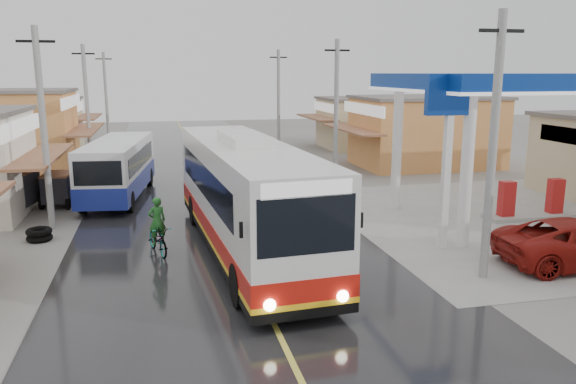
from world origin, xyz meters
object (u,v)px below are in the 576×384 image
Objects in this scene: cyclist at (158,235)px; coach_bus at (245,196)px; tyre_stack at (39,234)px; tricycle_near at (59,187)px; second_bus at (118,168)px; tricycle_far at (14,189)px.

coach_bus is at bearing -24.61° from cyclist.
cyclist is at bearing -30.81° from tyre_stack.
tricycle_near is 2.34× the size of tyre_stack.
second_bus is 4.32× the size of cyclist.
cyclist is 2.18× the size of tyre_stack.
cyclist is (1.84, -9.55, -0.88)m from second_bus.
coach_bus is 8.21m from tyre_stack.
coach_bus is 4.97× the size of tricycle_far.
second_bus is at bearing 29.65° from tricycle_near.
tricycle_far is (-6.29, 7.63, 0.39)m from cyclist.
tricycle_near is at bearing 126.51° from coach_bus.
second_bus is at bearing 69.87° from tyre_stack.
tricycle_near is 5.87m from tyre_stack.
tyre_stack is at bearing -81.66° from tricycle_near.
coach_bus is 11.69m from tricycle_near.
cyclist reaches higher than tricycle_far.
second_bus reaches higher than tricycle_far.
cyclist is 0.76× the size of tricycle_far.
tyre_stack is (-2.54, -6.94, -1.32)m from second_bus.
second_bus is 9.43× the size of tyre_stack.
tricycle_far is 2.86× the size of tyre_stack.
second_bus is 4.04× the size of tricycle_near.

